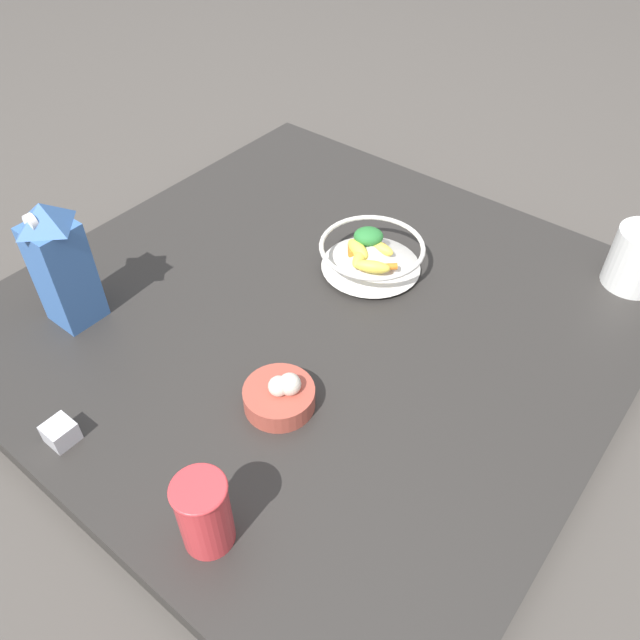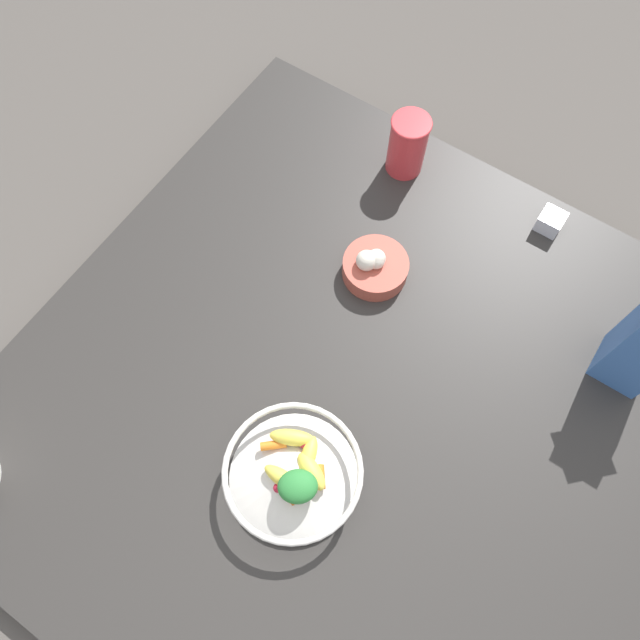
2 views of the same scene
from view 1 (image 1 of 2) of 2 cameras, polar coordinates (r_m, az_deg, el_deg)
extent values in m
plane|color=#4C4742|center=(1.27, -0.26, -0.42)|extent=(6.00, 6.00, 0.00)
cube|color=#2D2B28|center=(1.25, -0.27, 0.31)|extent=(1.14, 1.14, 0.04)
cylinder|color=silver|center=(1.33, 4.65, 4.80)|extent=(0.12, 0.12, 0.01)
cone|color=silver|center=(1.31, 4.72, 5.84)|extent=(0.21, 0.21, 0.05)
torus|color=silver|center=(1.30, 4.79, 6.72)|extent=(0.22, 0.22, 0.01)
ellipsoid|color=#EFD64C|center=(1.31, 5.21, 6.69)|extent=(0.08, 0.03, 0.03)
ellipsoid|color=#EFD64C|center=(1.26, 4.79, 4.88)|extent=(0.08, 0.06, 0.03)
ellipsoid|color=#EFD64C|center=(1.30, 3.49, 6.47)|extent=(0.07, 0.05, 0.03)
ellipsoid|color=#EFD64C|center=(1.28, 3.63, 5.68)|extent=(0.04, 0.07, 0.02)
cylinder|color=orange|center=(1.27, 6.14, 4.87)|extent=(0.04, 0.04, 0.01)
cylinder|color=orange|center=(1.33, 5.08, 7.02)|extent=(0.04, 0.02, 0.01)
cylinder|color=orange|center=(1.31, 2.87, 6.44)|extent=(0.03, 0.04, 0.01)
sphere|color=red|center=(1.31, 4.07, 6.35)|extent=(0.01, 0.01, 0.01)
sphere|color=red|center=(1.32, 3.73, 6.73)|extent=(0.01, 0.01, 0.01)
sphere|color=red|center=(1.32, 5.77, 6.73)|extent=(0.02, 0.02, 0.02)
sphere|color=red|center=(1.27, 3.88, 5.02)|extent=(0.02, 0.02, 0.02)
ellipsoid|color=#2D7F38|center=(1.31, 4.46, 7.65)|extent=(0.08, 0.08, 0.03)
cube|color=#3D6BB2|center=(1.24, -22.35, 3.94)|extent=(0.09, 0.09, 0.21)
pyramid|color=#3D6BB2|center=(1.17, -24.03, 8.78)|extent=(0.09, 0.09, 0.05)
cylinder|color=white|center=(1.17, -24.93, 8.12)|extent=(0.03, 0.01, 0.03)
cylinder|color=white|center=(1.41, 27.14, 5.03)|extent=(0.11, 0.11, 0.13)
cylinder|color=#DB383D|center=(0.90, -10.54, -17.00)|extent=(0.07, 0.07, 0.13)
torus|color=#DB383D|center=(0.84, -11.09, -14.93)|extent=(0.08, 0.08, 0.01)
cube|color=silver|center=(1.09, -22.63, -9.49)|extent=(0.04, 0.04, 0.04)
cube|color=brown|center=(1.10, -22.56, -9.67)|extent=(0.04, 0.04, 0.02)
cylinder|color=#B24C3D|center=(1.06, -3.75, -7.07)|extent=(0.12, 0.12, 0.04)
sphere|color=silver|center=(1.04, -3.80, -5.95)|extent=(0.03, 0.03, 0.03)
sphere|color=silver|center=(1.03, -2.80, -5.88)|extent=(0.04, 0.04, 0.04)
sphere|color=silver|center=(1.03, -3.81, -6.06)|extent=(0.03, 0.03, 0.03)
camera|label=2|loc=(1.23, 6.20, 52.75)|focal=35.00mm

